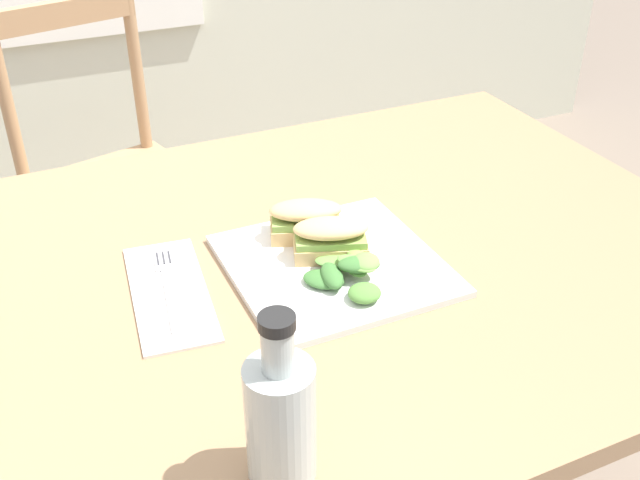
{
  "coord_description": "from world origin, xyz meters",
  "views": [
    {
      "loc": [
        -0.2,
        -0.77,
        1.31
      ],
      "look_at": [
        0.17,
        0.04,
        0.76
      ],
      "focal_mm": 41.98,
      "sensor_mm": 36.0,
      "label": 1
    }
  ],
  "objects_px": {
    "sandwich_half_front": "(331,238)",
    "bottle_cold_brew": "(281,424)",
    "dining_table": "(273,336)",
    "plate_lunch": "(332,263)",
    "sandwich_half_back": "(306,219)",
    "chair_wooden_far": "(113,182)",
    "fork_on_napkin": "(168,283)"
  },
  "relations": [
    {
      "from": "plate_lunch",
      "to": "sandwich_half_front",
      "type": "bearing_deg",
      "value": 74.8
    },
    {
      "from": "chair_wooden_far",
      "to": "bottle_cold_brew",
      "type": "xyz_separation_m",
      "value": [
        -0.05,
        -1.27,
        0.36
      ]
    },
    {
      "from": "plate_lunch",
      "to": "sandwich_half_back",
      "type": "bearing_deg",
      "value": 95.78
    },
    {
      "from": "chair_wooden_far",
      "to": "plate_lunch",
      "type": "bearing_deg",
      "value": -81.22
    },
    {
      "from": "dining_table",
      "to": "sandwich_half_back",
      "type": "bearing_deg",
      "value": 30.09
    },
    {
      "from": "dining_table",
      "to": "plate_lunch",
      "type": "height_order",
      "value": "plate_lunch"
    },
    {
      "from": "dining_table",
      "to": "chair_wooden_far",
      "type": "bearing_deg",
      "value": 94.23
    },
    {
      "from": "dining_table",
      "to": "sandwich_half_front",
      "type": "relative_size",
      "value": 11.58
    },
    {
      "from": "chair_wooden_far",
      "to": "sandwich_half_back",
      "type": "bearing_deg",
      "value": -80.97
    },
    {
      "from": "fork_on_napkin",
      "to": "bottle_cold_brew",
      "type": "distance_m",
      "value": 0.36
    },
    {
      "from": "plate_lunch",
      "to": "bottle_cold_brew",
      "type": "height_order",
      "value": "bottle_cold_brew"
    },
    {
      "from": "dining_table",
      "to": "sandwich_half_front",
      "type": "distance_m",
      "value": 0.18
    },
    {
      "from": "chair_wooden_far",
      "to": "plate_lunch",
      "type": "height_order",
      "value": "chair_wooden_far"
    },
    {
      "from": "dining_table",
      "to": "plate_lunch",
      "type": "distance_m",
      "value": 0.15
    },
    {
      "from": "bottle_cold_brew",
      "to": "fork_on_napkin",
      "type": "bearing_deg",
      "value": 93.26
    },
    {
      "from": "sandwich_half_back",
      "to": "fork_on_napkin",
      "type": "xyz_separation_m",
      "value": [
        -0.21,
        -0.02,
        -0.03
      ]
    },
    {
      "from": "sandwich_half_back",
      "to": "chair_wooden_far",
      "type": "bearing_deg",
      "value": 99.03
    },
    {
      "from": "dining_table",
      "to": "fork_on_napkin",
      "type": "height_order",
      "value": "fork_on_napkin"
    },
    {
      "from": "sandwich_half_back",
      "to": "sandwich_half_front",
      "type": "bearing_deg",
      "value": -79.85
    },
    {
      "from": "dining_table",
      "to": "bottle_cold_brew",
      "type": "relative_size",
      "value": 7.05
    },
    {
      "from": "chair_wooden_far",
      "to": "fork_on_napkin",
      "type": "height_order",
      "value": "chair_wooden_far"
    },
    {
      "from": "dining_table",
      "to": "chair_wooden_far",
      "type": "distance_m",
      "value": 0.95
    },
    {
      "from": "chair_wooden_far",
      "to": "sandwich_half_back",
      "type": "distance_m",
      "value": 0.96
    },
    {
      "from": "plate_lunch",
      "to": "bottle_cold_brew",
      "type": "bearing_deg",
      "value": -123.12
    },
    {
      "from": "plate_lunch",
      "to": "sandwich_half_front",
      "type": "xyz_separation_m",
      "value": [
        0.0,
        0.01,
        0.03
      ]
    },
    {
      "from": "sandwich_half_front",
      "to": "bottle_cold_brew",
      "type": "relative_size",
      "value": 0.61
    },
    {
      "from": "sandwich_half_back",
      "to": "fork_on_napkin",
      "type": "relative_size",
      "value": 0.62
    },
    {
      "from": "chair_wooden_far",
      "to": "plate_lunch",
      "type": "relative_size",
      "value": 3.14
    },
    {
      "from": "dining_table",
      "to": "chair_wooden_far",
      "type": "relative_size",
      "value": 1.53
    },
    {
      "from": "chair_wooden_far",
      "to": "dining_table",
      "type": "bearing_deg",
      "value": -85.77
    },
    {
      "from": "sandwich_half_front",
      "to": "sandwich_half_back",
      "type": "bearing_deg",
      "value": 100.15
    },
    {
      "from": "sandwich_half_front",
      "to": "plate_lunch",
      "type": "bearing_deg",
      "value": -105.2
    }
  ]
}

